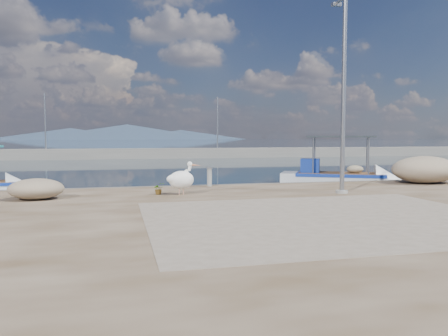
% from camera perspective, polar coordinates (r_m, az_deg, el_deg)
% --- Properties ---
extents(ground, '(1400.00, 1400.00, 0.00)m').
position_cam_1_polar(ground, '(13.77, 3.78, -6.48)').
color(ground, '#162635').
rests_on(ground, ground).
extents(quay, '(44.00, 22.00, 0.50)m').
position_cam_1_polar(quay, '(8.33, 16.56, -11.85)').
color(quay, '#47331E').
rests_on(quay, ground).
extents(quay_patch, '(9.00, 7.00, 0.01)m').
position_cam_1_polar(quay_patch, '(11.31, 13.29, -6.28)').
color(quay_patch, gray).
rests_on(quay_patch, quay).
extents(breakwater, '(120.00, 2.20, 7.50)m').
position_cam_1_polar(breakwater, '(53.10, -9.31, 1.90)').
color(breakwater, gray).
rests_on(breakwater, ground).
extents(mountains, '(370.00, 280.00, 22.00)m').
position_cam_1_polar(mountains, '(663.00, -13.03, 4.50)').
color(mountains, '#28384C').
rests_on(mountains, ground).
extents(boat_right, '(6.52, 4.82, 3.03)m').
position_cam_1_polar(boat_right, '(24.07, 14.76, -1.53)').
color(boat_right, white).
rests_on(boat_right, ground).
extents(pelican, '(1.22, 0.68, 1.16)m').
position_cam_1_polar(pelican, '(15.35, -5.54, -1.46)').
color(pelican, tan).
rests_on(pelican, quay).
extents(lamp_post, '(0.44, 0.96, 7.00)m').
position_cam_1_polar(lamp_post, '(16.30, 15.30, 8.42)').
color(lamp_post, gray).
rests_on(lamp_post, quay).
extents(bollard_near, '(0.26, 0.26, 0.79)m').
position_cam_1_polar(bollard_near, '(17.96, -1.91, -1.04)').
color(bollard_near, gray).
rests_on(bollard_near, quay).
extents(potted_plant, '(0.46, 0.43, 0.41)m').
position_cam_1_polar(potted_plant, '(15.54, -8.53, -2.68)').
color(potted_plant, '#33722D').
rests_on(potted_plant, quay).
extents(net_pile_b, '(1.74, 1.36, 0.68)m').
position_cam_1_polar(net_pile_b, '(15.40, -23.34, -2.53)').
color(net_pile_b, tan).
rests_on(net_pile_b, quay).
extents(net_pile_c, '(3.04, 2.17, 1.19)m').
position_cam_1_polar(net_pile_c, '(21.09, 24.76, -0.19)').
color(net_pile_c, tan).
rests_on(net_pile_c, quay).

